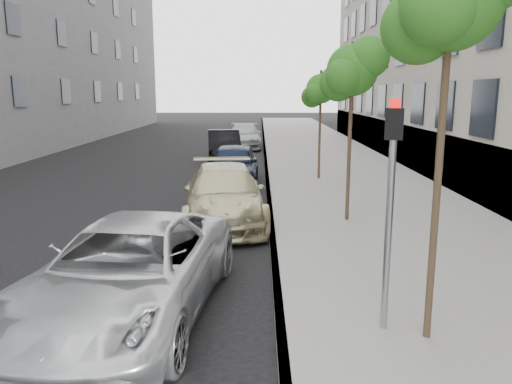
{
  "coord_description": "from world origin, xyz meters",
  "views": [
    {
      "loc": [
        0.86,
        -4.94,
        3.5
      ],
      "look_at": [
        0.79,
        4.94,
        1.5
      ],
      "focal_mm": 35.0,
      "sensor_mm": 36.0,
      "label": 1
    }
  ],
  "objects_px": {
    "tree_far": "(321,89)",
    "tree_mid": "(353,70)",
    "sedan_blue": "(233,165)",
    "minivan": "(129,271)",
    "suv": "(224,194)",
    "sedan_black": "(224,145)",
    "signal_pole": "(391,190)",
    "sedan_rear": "(244,136)"
  },
  "relations": [
    {
      "from": "signal_pole",
      "to": "sedan_rear",
      "type": "distance_m",
      "value": 24.82
    },
    {
      "from": "signal_pole",
      "to": "sedan_blue",
      "type": "relative_size",
      "value": 0.72
    },
    {
      "from": "tree_far",
      "to": "sedan_blue",
      "type": "relative_size",
      "value": 0.92
    },
    {
      "from": "tree_far",
      "to": "sedan_rear",
      "type": "height_order",
      "value": "tree_far"
    },
    {
      "from": "suv",
      "to": "tree_mid",
      "type": "bearing_deg",
      "value": -10.46
    },
    {
      "from": "minivan",
      "to": "sedan_black",
      "type": "height_order",
      "value": "sedan_black"
    },
    {
      "from": "minivan",
      "to": "sedan_blue",
      "type": "bearing_deg",
      "value": 91.14
    },
    {
      "from": "suv",
      "to": "sedan_black",
      "type": "distance_m",
      "value": 12.66
    },
    {
      "from": "tree_far",
      "to": "tree_mid",
      "type": "bearing_deg",
      "value": -90.0
    },
    {
      "from": "minivan",
      "to": "sedan_black",
      "type": "xyz_separation_m",
      "value": [
        0.17,
        18.55,
        0.01
      ]
    },
    {
      "from": "tree_far",
      "to": "minivan",
      "type": "relative_size",
      "value": 0.77
    },
    {
      "from": "tree_mid",
      "to": "suv",
      "type": "height_order",
      "value": "tree_mid"
    },
    {
      "from": "sedan_black",
      "to": "signal_pole",
      "type": "bearing_deg",
      "value": -85.27
    },
    {
      "from": "minivan",
      "to": "sedan_black",
      "type": "distance_m",
      "value": 18.55
    },
    {
      "from": "minivan",
      "to": "suv",
      "type": "xyz_separation_m",
      "value": [
        1.07,
        5.92,
        -0.0
      ]
    },
    {
      "from": "signal_pole",
      "to": "tree_far",
      "type": "bearing_deg",
      "value": 102.94
    },
    {
      "from": "signal_pole",
      "to": "sedan_rear",
      "type": "bearing_deg",
      "value": 111.87
    },
    {
      "from": "signal_pole",
      "to": "sedan_blue",
      "type": "height_order",
      "value": "signal_pole"
    },
    {
      "from": "suv",
      "to": "sedan_blue",
      "type": "relative_size",
      "value": 1.14
    },
    {
      "from": "suv",
      "to": "minivan",
      "type": "bearing_deg",
      "value": -105.58
    },
    {
      "from": "tree_far",
      "to": "sedan_black",
      "type": "distance_m",
      "value": 8.19
    },
    {
      "from": "sedan_blue",
      "to": "sedan_rear",
      "type": "height_order",
      "value": "sedan_blue"
    },
    {
      "from": "tree_far",
      "to": "signal_pole",
      "type": "bearing_deg",
      "value": -92.54
    },
    {
      "from": "tree_mid",
      "to": "sedan_rear",
      "type": "relative_size",
      "value": 0.92
    },
    {
      "from": "tree_far",
      "to": "sedan_rear",
      "type": "bearing_deg",
      "value": 105.62
    },
    {
      "from": "suv",
      "to": "tree_far",
      "type": "bearing_deg",
      "value": 56.42
    },
    {
      "from": "signal_pole",
      "to": "tree_mid",
      "type": "bearing_deg",
      "value": 100.3
    },
    {
      "from": "tree_far",
      "to": "minivan",
      "type": "bearing_deg",
      "value": -109.92
    },
    {
      "from": "tree_far",
      "to": "sedan_rear",
      "type": "relative_size",
      "value": 0.82
    },
    {
      "from": "tree_mid",
      "to": "minivan",
      "type": "distance_m",
      "value": 7.85
    },
    {
      "from": "tree_mid",
      "to": "suv",
      "type": "xyz_separation_m",
      "value": [
        -3.33,
        0.3,
        -3.26
      ]
    },
    {
      "from": "tree_mid",
      "to": "minivan",
      "type": "height_order",
      "value": "tree_mid"
    },
    {
      "from": "signal_pole",
      "to": "sedan_blue",
      "type": "xyz_separation_m",
      "value": [
        -2.79,
        12.0,
        -1.4
      ]
    },
    {
      "from": "tree_far",
      "to": "sedan_blue",
      "type": "height_order",
      "value": "tree_far"
    },
    {
      "from": "minivan",
      "to": "sedan_black",
      "type": "relative_size",
      "value": 1.17
    },
    {
      "from": "tree_mid",
      "to": "sedan_black",
      "type": "distance_m",
      "value": 13.98
    },
    {
      "from": "signal_pole",
      "to": "sedan_black",
      "type": "bearing_deg",
      "value": 116.28
    },
    {
      "from": "tree_far",
      "to": "sedan_blue",
      "type": "bearing_deg",
      "value": -167.78
    },
    {
      "from": "tree_mid",
      "to": "sedan_black",
      "type": "height_order",
      "value": "tree_mid"
    },
    {
      "from": "tree_far",
      "to": "sedan_black",
      "type": "height_order",
      "value": "tree_far"
    },
    {
      "from": "signal_pole",
      "to": "suv",
      "type": "relative_size",
      "value": 0.63
    },
    {
      "from": "tree_far",
      "to": "sedan_blue",
      "type": "distance_m",
      "value": 4.44
    }
  ]
}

